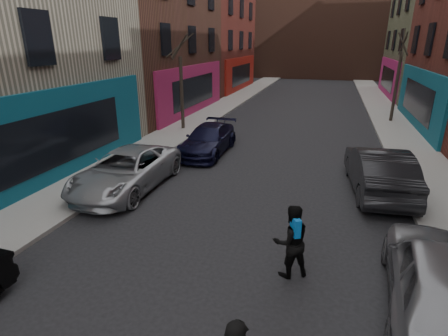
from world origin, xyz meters
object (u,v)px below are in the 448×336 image
Objects in this scene: parked_right_end at (379,170)px; parked_left_far at (127,170)px; parked_left_end at (208,140)px; pedestrian at (291,241)px; tree_left_far at (181,73)px; tree_right_far at (399,68)px; parked_right_far at (444,282)px.

parked_left_far is at bearing 9.98° from parked_right_end.
pedestrian is (4.88, -8.32, 0.22)m from parked_left_end.
tree_right_far reaches higher than tree_left_far.
parked_right_end is (8.70, 2.36, 0.11)m from parked_left_far.
tree_right_far is 1.37× the size of parked_right_end.
tree_left_far is 1.27× the size of parked_left_far.
tree_right_far reaches higher than parked_right_far.
tree_left_far is at bearing 127.22° from parked_left_end.
tree_left_far is 1.34× the size of parked_right_far.
tree_left_far is 14.78m from pedestrian.
pedestrian is at bearing 61.89° from parked_right_end.
parked_left_far is at bearing -105.90° from parked_left_end.
tree_left_far is at bearing -37.58° from parked_right_end.
parked_left_far is 5.15m from parked_left_end.
parked_left_end is (-9.40, -9.93, -2.86)m from tree_right_far.
tree_left_far is 13.78m from tree_right_far.
parked_left_far is 1.11× the size of parked_left_end.
parked_right_far is (10.80, -12.77, -2.56)m from tree_left_far.
parked_left_end is 2.63× the size of pedestrian.
parked_right_end is (7.30, -2.59, 0.15)m from parked_left_end.
tree_right_far is 1.33× the size of parked_left_far.
parked_right_far reaches higher than parked_left_end.
tree_left_far reaches higher than parked_right_end.
tree_right_far is at bearing 46.47° from parked_left_end.
tree_left_far is 9.42m from parked_left_far.
parked_right_far is 0.98× the size of parked_right_end.
parked_right_end is at bearing 15.13° from parked_left_far.
parked_right_far is 2.76× the size of pedestrian.
parked_left_far is 9.99m from parked_right_far.
parked_left_far is 1.06× the size of parked_right_far.
tree_right_far is 18.61m from parked_left_far.
pedestrian is at bearing -59.73° from parked_left_end.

